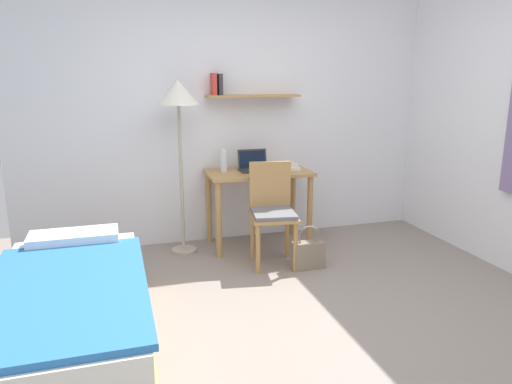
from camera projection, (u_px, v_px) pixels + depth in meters
name	position (u px, v px, depth m)	size (l,w,h in m)	color
ground_plane	(314.00, 328.00, 3.23)	(5.28, 5.28, 0.00)	gray
wall_back	(237.00, 113.00, 4.80)	(4.40, 0.27, 2.60)	white
bed	(70.00, 315.00, 2.92)	(0.92, 1.87, 0.54)	#B2844C
desk	(258.00, 186.00, 4.70)	(1.01, 0.56, 0.76)	#B2844C
desk_chair	(272.00, 209.00, 4.26)	(0.46, 0.48, 0.91)	#B2844C
standing_lamp	(178.00, 103.00, 4.31)	(0.38, 0.38, 1.63)	#B2A893
laptop	(254.00, 165.00, 4.69)	(0.30, 0.21, 0.20)	#2D2D33
water_bottle	(224.00, 160.00, 4.61)	(0.07, 0.07, 0.22)	silver
book_stack	(289.00, 166.00, 4.79)	(0.19, 0.25, 0.06)	silver
handbag	(308.00, 254.00, 4.21)	(0.28, 0.12, 0.39)	gray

